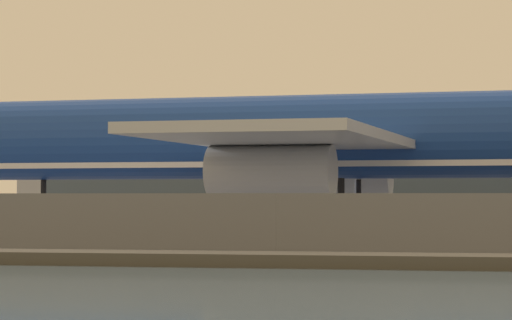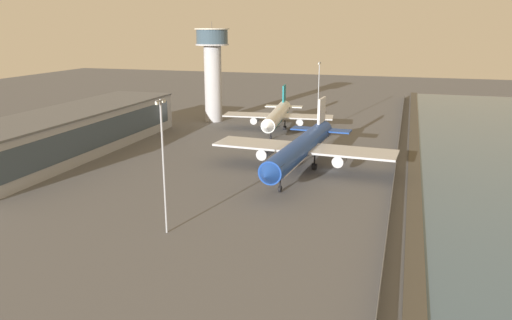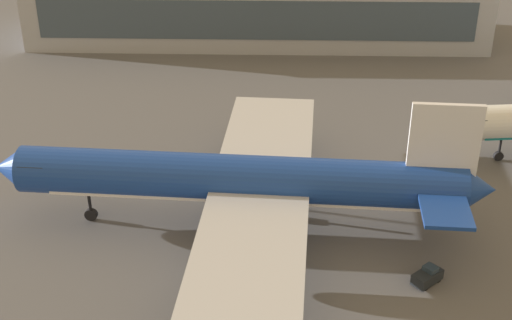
{
  "view_description": "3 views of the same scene",
  "coord_description": "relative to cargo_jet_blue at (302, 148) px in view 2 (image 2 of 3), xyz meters",
  "views": [
    {
      "loc": [
        9.52,
        -65.95,
        2.68
      ],
      "look_at": [
        -5.5,
        6.28,
        4.87
      ],
      "focal_mm": 85.0,
      "sensor_mm": 36.0,
      "label": 1
    },
    {
      "loc": [
        -120.77,
        -17.57,
        35.47
      ],
      "look_at": [
        -7.16,
        17.13,
        3.28
      ],
      "focal_mm": 35.0,
      "sensor_mm": 36.0,
      "label": 2
    },
    {
      "loc": [
        0.7,
        -59.43,
        43.89
      ],
      "look_at": [
        -1.44,
        14.04,
        4.6
      ],
      "focal_mm": 50.0,
      "sensor_mm": 36.0,
      "label": 3
    }
  ],
  "objects": [
    {
      "name": "apron_light_mast_apron_east",
      "position": [
        47.89,
        4.59,
        7.14
      ],
      "size": [
        3.2,
        0.4,
        23.78
      ],
      "color": "#93969B",
      "rests_on": "ground"
    },
    {
      "name": "perimeter_fence",
      "position": [
        2.34,
        -22.65,
        -4.66
      ],
      "size": [
        280.0,
        0.1,
        2.79
      ],
      "color": "slate",
      "rests_on": "ground"
    },
    {
      "name": "terminal_building",
      "position": [
        -0.56,
        66.75,
        0.04
      ],
      "size": [
        84.89,
        21.55,
        12.17
      ],
      "color": "#9EA3AD",
      "rests_on": "ground"
    },
    {
      "name": "apron_light_mast_apron_west",
      "position": [
        -44.8,
        14.78,
        7.11
      ],
      "size": [
        3.2,
        0.4,
        23.73
      ],
      "color": "#93969B",
      "rests_on": "ground"
    },
    {
      "name": "ops_van",
      "position": [
        40.61,
        1.31,
        -4.78
      ],
      "size": [
        5.37,
        2.55,
        2.48
      ],
      "color": "#19519E",
      "rests_on": "ground"
    },
    {
      "name": "control_tower",
      "position": [
        56.78,
        46.16,
        15.25
      ],
      "size": [
        12.81,
        12.81,
        36.75
      ],
      "color": "#ADADB2",
      "rests_on": "ground"
    },
    {
      "name": "baggage_tug",
      "position": [
        18.27,
        -9.27,
        -5.25
      ],
      "size": [
        3.45,
        3.33,
        1.8
      ],
      "color": "#1E2328",
      "rests_on": "ground"
    },
    {
      "name": "cargo_jet_blue",
      "position": [
        0.0,
        0.0,
        0.0
      ],
      "size": [
        54.16,
        46.48,
        15.86
      ],
      "color": "#193D93",
      "rests_on": "ground"
    },
    {
      "name": "passenger_jet_white_teal",
      "position": [
        46.58,
        18.41,
        -0.75
      ],
      "size": [
        45.05,
        38.62,
        13.9
      ],
      "color": "white",
      "rests_on": "ground"
    },
    {
      "name": "shoreline_seawall",
      "position": [
        2.34,
        -27.15,
        -5.8
      ],
      "size": [
        320.0,
        3.0,
        0.5
      ],
      "color": "#474238",
      "rests_on": "ground"
    },
    {
      "name": "ground_plane",
      "position": [
        2.34,
        -6.65,
        -6.05
      ],
      "size": [
        500.0,
        500.0,
        0.0
      ],
      "primitive_type": "plane",
      "color": "#565659"
    }
  ]
}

